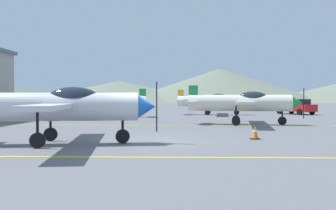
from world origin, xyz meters
TOP-DOWN VIEW (x-y plane):
  - ground_plane at (0.00, 0.00)m, footprint 400.00×400.00m
  - apron_line_near at (0.00, -3.96)m, footprint 80.00×0.16m
  - apron_line_far at (0.00, 8.69)m, footprint 80.00×0.16m
  - airplane_near at (-3.41, -0.92)m, footprint 7.59×8.70m
  - airplane_mid at (5.50, 9.61)m, footprint 7.59×8.70m
  - airplane_far at (-5.38, 18.53)m, footprint 7.59×8.70m
  - airplane_back at (4.76, 23.57)m, footprint 7.58×8.70m
  - car_sedan at (13.76, 24.90)m, footprint 3.66×4.63m
  - traffic_cone_front at (4.46, 0.99)m, footprint 0.36×0.36m
  - hill_left at (-65.39, 126.56)m, footprint 87.35×87.35m
  - hill_centerleft at (-23.37, 139.25)m, footprint 84.53×84.53m
  - hill_centerright at (18.68, 139.50)m, footprint 84.31×84.31m

SIDE VIEW (x-z plane):
  - ground_plane at x=0.00m, z-range 0.00..0.00m
  - apron_line_near at x=0.00m, z-range 0.00..0.01m
  - apron_line_far at x=0.00m, z-range 0.00..0.01m
  - traffic_cone_front at x=4.46m, z-range -0.01..0.58m
  - car_sedan at x=13.76m, z-range 0.03..1.65m
  - airplane_near at x=-3.41m, z-range 0.16..2.76m
  - airplane_mid at x=5.50m, z-range 0.16..2.76m
  - airplane_far at x=-5.38m, z-range 0.16..2.76m
  - airplane_back at x=4.76m, z-range 0.16..2.76m
  - hill_left at x=-65.39m, z-range 0.00..6.36m
  - hill_centerleft at x=-23.37m, z-range 0.00..8.77m
  - hill_centerright at x=18.68m, z-range 0.00..13.91m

